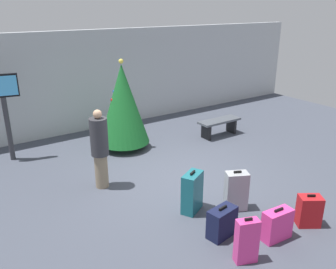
{
  "coord_description": "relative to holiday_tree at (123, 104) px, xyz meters",
  "views": [
    {
      "loc": [
        -4.09,
        -5.57,
        3.58
      ],
      "look_at": [
        -0.01,
        0.45,
        0.9
      ],
      "focal_mm": 37.89,
      "sensor_mm": 36.0,
      "label": 1
    }
  ],
  "objects": [
    {
      "name": "back_wall",
      "position": [
        0.15,
        1.98,
        0.26
      ],
      "size": [
        16.0,
        0.2,
        2.91
      ],
      "primitive_type": "cube",
      "color": "#B7BCC1",
      "rests_on": "ground_plane"
    },
    {
      "name": "suitcase_2",
      "position": [
        0.97,
        -4.89,
        -0.92
      ],
      "size": [
        0.46,
        0.42,
        0.59
      ],
      "color": "#B2191E",
      "rests_on": "ground_plane"
    },
    {
      "name": "ground_plane",
      "position": [
        0.15,
        -2.28,
        -1.19
      ],
      "size": [
        16.0,
        16.0,
        0.0
      ],
      "primitive_type": "plane",
      "color": "#424754"
    },
    {
      "name": "suitcase_0",
      "position": [
        -0.58,
        -4.94,
        -0.84
      ],
      "size": [
        0.37,
        0.27,
        0.74
      ],
      "color": "#E5388C",
      "rests_on": "ground_plane"
    },
    {
      "name": "suitcase_1",
      "position": [
        0.22,
        -4.84,
        -0.93
      ],
      "size": [
        0.52,
        0.26,
        0.56
      ],
      "color": "#E5388C",
      "rests_on": "ground_plane"
    },
    {
      "name": "waiting_bench",
      "position": [
        2.69,
        -0.7,
        -0.84
      ],
      "size": [
        1.29,
        0.44,
        0.48
      ],
      "color": "#4C5159",
      "rests_on": "ground_plane"
    },
    {
      "name": "suitcase_5",
      "position": [
        -0.4,
        -3.41,
        -0.82
      ],
      "size": [
        0.52,
        0.43,
        0.79
      ],
      "color": "#19606B",
      "rests_on": "ground_plane"
    },
    {
      "name": "suitcase_3",
      "position": [
        0.31,
        -3.81,
        -0.83
      ],
      "size": [
        0.47,
        0.4,
        0.77
      ],
      "color": "#9EA0A5",
      "rests_on": "ground_plane"
    },
    {
      "name": "flight_info_kiosk",
      "position": [
        -2.62,
        0.87,
        0.23
      ],
      "size": [
        0.73,
        0.23,
        2.1
      ],
      "color": "#333338",
      "rests_on": "ground_plane"
    },
    {
      "name": "suitcase_4",
      "position": [
        -0.46,
        -4.29,
        -0.94
      ],
      "size": [
        0.53,
        0.34,
        0.54
      ],
      "color": "#141938",
      "rests_on": "ground_plane"
    },
    {
      "name": "traveller_0",
      "position": [
        -1.38,
        -1.64,
        -0.32
      ],
      "size": [
        0.48,
        0.48,
        1.67
      ],
      "color": "gray",
      "rests_on": "ground_plane"
    },
    {
      "name": "holiday_tree",
      "position": [
        0.0,
        0.0,
        0.0
      ],
      "size": [
        1.31,
        1.31,
        2.33
      ],
      "color": "#4C3319",
      "rests_on": "ground_plane"
    }
  ]
}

